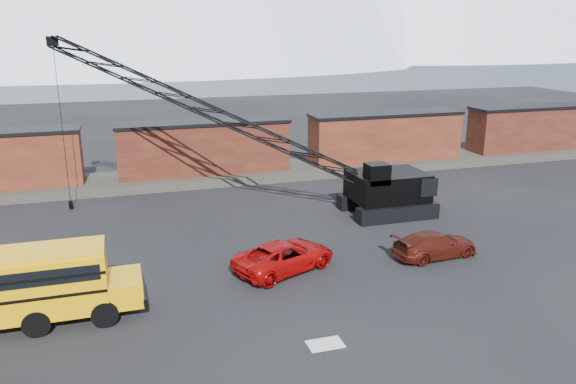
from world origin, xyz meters
TOP-DOWN VIEW (x-y plane):
  - ground at (0.00, 0.00)m, footprint 160.00×160.00m
  - gravel_berm at (0.00, 22.00)m, footprint 120.00×5.00m
  - boxcar_mid at (0.00, 22.00)m, footprint 13.70×3.10m
  - boxcar_east_near at (16.00, 22.00)m, footprint 13.70×3.10m
  - boxcar_east_far at (32.00, 22.00)m, footprint 13.70×3.10m
  - snow_patch at (0.50, -4.00)m, footprint 1.40×0.90m
  - red_pickup at (1.03, 3.22)m, footprint 6.03×4.47m
  - maroon_suv at (9.26, 2.50)m, footprint 4.93×2.39m
  - crawler_crane at (-0.60, 13.60)m, footprint 23.44×9.60m

SIDE VIEW (x-z plane):
  - ground at x=0.00m, z-range 0.00..0.00m
  - snow_patch at x=0.50m, z-range 0.00..0.02m
  - gravel_berm at x=0.00m, z-range 0.00..0.70m
  - maroon_suv at x=9.26m, z-range 0.00..1.38m
  - red_pickup at x=1.03m, z-range 0.00..1.52m
  - boxcar_mid at x=0.00m, z-range 0.68..4.85m
  - boxcar_east_near at x=16.00m, z-range 0.68..4.85m
  - boxcar_east_far at x=32.00m, z-range 0.68..4.85m
  - crawler_crane at x=-0.60m, z-range 0.87..12.48m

